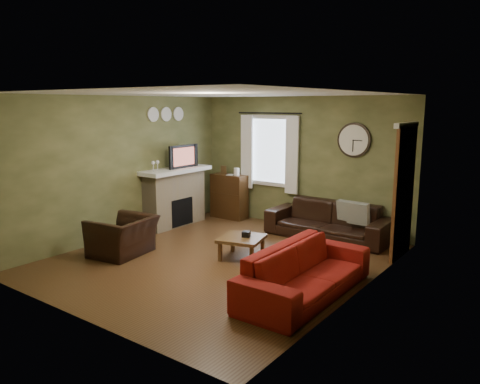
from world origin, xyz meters
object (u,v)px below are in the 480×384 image
Objects in this scene: bookshelf at (229,196)px; sofa_brown at (328,221)px; sofa_red at (306,271)px; coffee_table at (242,247)px; armchair at (123,236)px.

sofa_brown is at bearing -3.98° from bookshelf.
coffee_table is at bearing 65.09° from sofa_red.
sofa_red reaches higher than coffee_table.
bookshelf is 0.42× the size of sofa_brown.
sofa_brown is 1.98m from coffee_table.
coffee_table is (1.83, -2.04, -0.30)m from bookshelf.
sofa_red is 2.30× the size of armchair.
armchair is at bearing 95.21° from sofa_red.
bookshelf is 0.43× the size of sofa_red.
bookshelf is at bearing 131.81° from coffee_table.
coffee_table is at bearing -48.19° from bookshelf.
sofa_brown is 2.35× the size of armchair.
armchair reaches higher than coffee_table.
bookshelf is at bearing 50.69° from sofa_red.
sofa_brown is 3.44× the size of coffee_table.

